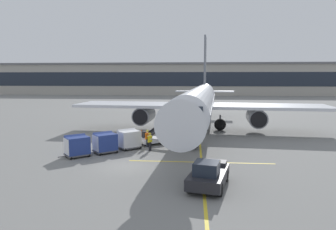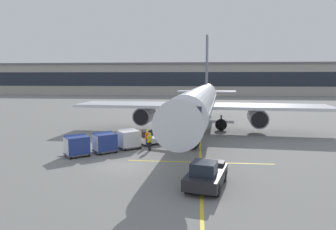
{
  "view_description": "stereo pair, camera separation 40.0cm",
  "coord_description": "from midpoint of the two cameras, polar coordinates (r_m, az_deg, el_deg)",
  "views": [
    {
      "loc": [
        5.19,
        -23.33,
        6.98
      ],
      "look_at": [
        2.56,
        7.84,
        3.13
      ],
      "focal_mm": 33.12,
      "sensor_mm": 36.0,
      "label": 1
    },
    {
      "loc": [
        5.59,
        -23.29,
        6.98
      ],
      "look_at": [
        2.56,
        7.84,
        3.13
      ],
      "focal_mm": 33.12,
      "sensor_mm": 36.0,
      "label": 2
    }
  ],
  "objects": [
    {
      "name": "apron_guidance_line_lead_in",
      "position": [
        39.73,
        6.15,
        -3.13
      ],
      "size": [
        0.2,
        110.0,
        0.01
      ],
      "color": "yellow",
      "rests_on": "ground"
    },
    {
      "name": "safety_cone_engine_keepout",
      "position": [
        36.96,
        -4.47,
        -3.28
      ],
      "size": [
        0.71,
        0.71,
        0.8
      ],
      "color": "black",
      "rests_on": "ground"
    },
    {
      "name": "terminal_building",
      "position": [
        126.88,
        -0.33,
        6.65
      ],
      "size": [
        142.93,
        18.71,
        12.4
      ],
      "color": "#A8A399",
      "rests_on": "ground"
    },
    {
      "name": "ground_crew_by_loader",
      "position": [
        31.01,
        -3.47,
        -4.12
      ],
      "size": [
        0.42,
        0.47,
        1.74
      ],
      "color": "#333847",
      "rests_on": "ground"
    },
    {
      "name": "belt_loader",
      "position": [
        32.51,
        -1.69,
        -3.73
      ],
      "size": [
        4.76,
        4.2,
        3.4
      ],
      "color": "silver",
      "rests_on": "ground"
    },
    {
      "name": "apron_guidance_line_stop_bar",
      "position": [
        25.91,
        6.32,
        -8.64
      ],
      "size": [
        12.0,
        0.2,
        0.01
      ],
      "color": "yellow",
      "rests_on": "ground"
    },
    {
      "name": "ground_crew_by_carts",
      "position": [
        29.48,
        -3.01,
        -4.7
      ],
      "size": [
        0.42,
        0.48,
        1.74
      ],
      "color": "black",
      "rests_on": "ground"
    },
    {
      "name": "baggage_cart_third",
      "position": [
        28.53,
        -16.08,
        -5.36
      ],
      "size": [
        2.61,
        2.51,
        1.91
      ],
      "color": "#515156",
      "rests_on": "ground"
    },
    {
      "name": "baggage_cart_second",
      "position": [
        29.3,
        -11.2,
        -4.89
      ],
      "size": [
        2.61,
        2.51,
        1.91
      ],
      "color": "#515156",
      "rests_on": "ground"
    },
    {
      "name": "parked_airplane",
      "position": [
        39.99,
        6.2,
        2.34
      ],
      "size": [
        32.28,
        41.6,
        14.19
      ],
      "color": "silver",
      "rests_on": "ground"
    },
    {
      "name": "pushback_tug",
      "position": [
        20.17,
        7.6,
        -10.81
      ],
      "size": [
        3.04,
        4.76,
        1.83
      ],
      "color": "#232328",
      "rests_on": "ground"
    },
    {
      "name": "ground_crew_marshaller",
      "position": [
        31.79,
        -6.69,
        -3.87
      ],
      "size": [
        0.49,
        0.41,
        1.74
      ],
      "color": "#514C42",
      "rests_on": "ground"
    },
    {
      "name": "ground_plane",
      "position": [
        24.92,
        -7.25,
        -9.3
      ],
      "size": [
        600.0,
        600.0,
        0.0
      ],
      "primitive_type": "plane",
      "color": "slate"
    },
    {
      "name": "baggage_cart_lead",
      "position": [
        30.51,
        -6.86,
        -4.33
      ],
      "size": [
        2.61,
        2.51,
        1.91
      ],
      "color": "#515156",
      "rests_on": "ground"
    }
  ]
}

